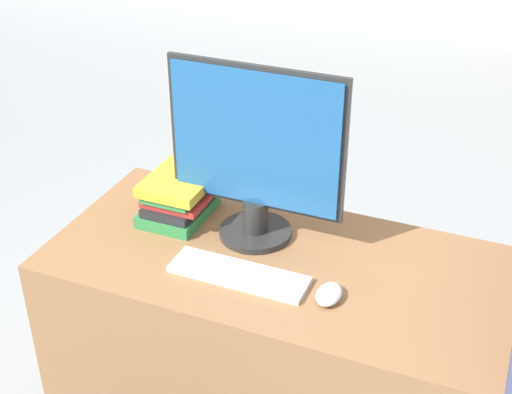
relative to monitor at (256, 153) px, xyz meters
name	(u,v)px	position (x,y,z in m)	size (l,w,h in m)	color
desk	(275,359)	(0.10, -0.09, -0.65)	(1.30, 0.64, 0.77)	#8C603D
monitor	(256,153)	(0.00, 0.00, 0.00)	(0.52, 0.21, 0.53)	#282828
keyboard	(239,274)	(0.04, -0.21, -0.26)	(0.38, 0.11, 0.02)	white
mouse	(329,294)	(0.29, -0.21, -0.26)	(0.07, 0.10, 0.03)	silver
book_stack	(180,195)	(-0.26, 0.02, -0.20)	(0.19, 0.26, 0.14)	#2D7F42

